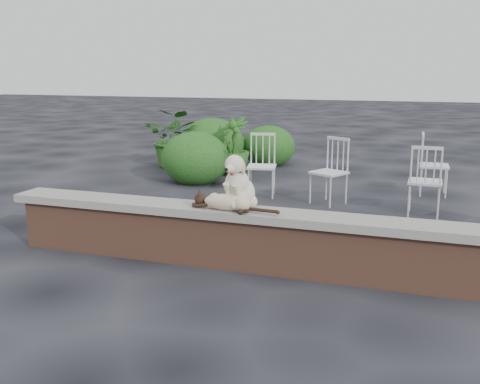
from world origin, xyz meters
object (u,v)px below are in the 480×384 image
(dog, at_px, (241,180))
(cat, at_px, (227,201))
(chair_c, at_px, (425,180))
(potted_plant_b, at_px, (233,146))
(chair_b, at_px, (329,171))
(potted_plant_a, at_px, (174,138))
(chair_e, at_px, (434,165))
(chair_a, at_px, (262,165))

(dog, height_order, cat, dog)
(dog, bearing_deg, cat, -106.44)
(chair_c, bearing_deg, potted_plant_b, -29.12)
(cat, relative_size, chair_b, 1.11)
(cat, relative_size, potted_plant_a, 0.91)
(chair_e, relative_size, potted_plant_a, 0.82)
(chair_a, height_order, chair_b, same)
(chair_b, height_order, potted_plant_b, potted_plant_b)
(dog, relative_size, chair_b, 0.57)
(cat, distance_m, potted_plant_a, 5.76)
(chair_c, distance_m, chair_b, 1.32)
(chair_a, bearing_deg, dog, -89.18)
(cat, height_order, chair_c, chair_c)
(chair_b, bearing_deg, chair_c, 18.34)
(cat, bearing_deg, chair_c, 68.45)
(potted_plant_a, distance_m, potted_plant_b, 1.42)
(chair_a, xyz_separation_m, potted_plant_b, (-0.99, 1.50, 0.06))
(cat, height_order, potted_plant_a, potted_plant_a)
(chair_c, relative_size, potted_plant_a, 0.82)
(potted_plant_b, bearing_deg, chair_a, -56.61)
(chair_b, relative_size, potted_plant_a, 0.82)
(cat, xyz_separation_m, chair_c, (1.76, 2.68, -0.20))
(chair_a, bearing_deg, cat, -91.21)
(chair_e, xyz_separation_m, chair_b, (-1.42, -1.09, 0.00))
(chair_b, distance_m, potted_plant_a, 3.96)
(chair_a, distance_m, potted_plant_a, 3.01)
(cat, xyz_separation_m, potted_plant_b, (-1.57, 4.58, -0.14))
(dog, distance_m, potted_plant_b, 4.74)
(chair_b, bearing_deg, dog, -69.10)
(cat, distance_m, chair_a, 3.14)
(chair_a, bearing_deg, potted_plant_a, 129.60)
(chair_c, bearing_deg, chair_a, -9.11)
(chair_b, bearing_deg, cat, -70.25)
(dog, bearing_deg, potted_plant_b, 122.07)
(chair_a, xyz_separation_m, potted_plant_a, (-2.35, 1.87, 0.10))
(potted_plant_b, bearing_deg, chair_e, -9.49)
(potted_plant_a, bearing_deg, chair_e, -11.15)
(dog, relative_size, potted_plant_b, 0.51)
(potted_plant_a, bearing_deg, cat, -59.32)
(potted_plant_a, bearing_deg, chair_c, -25.81)
(chair_b, bearing_deg, potted_plant_b, 169.30)
(dog, bearing_deg, potted_plant_a, 133.78)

